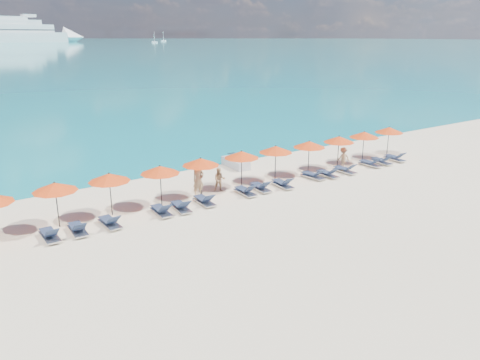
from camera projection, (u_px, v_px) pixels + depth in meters
ground at (273, 217)px, 23.61m from camera, size 1400.00×1400.00×0.00m
cruise_ship at (22, 33)px, 517.03m from camera, size 142.43×36.55×39.22m
sailboat_near at (155, 42)px, 499.27m from camera, size 6.14×2.05×11.26m
sailboat_far at (163, 40)px, 587.72m from camera, size 6.51×2.17×11.93m
jetski at (236, 162)px, 32.37m from camera, size 1.03×2.49×0.87m
beachgoer_a at (198, 180)px, 26.35m from camera, size 0.74×0.51×1.97m
beachgoer_b at (219, 180)px, 27.32m from camera, size 0.80×0.67×1.43m
beachgoer_c at (343, 158)px, 32.00m from camera, size 1.04×0.67×1.48m
umbrella_2 at (55, 187)px, 21.85m from camera, size 2.10×2.10×2.28m
umbrella_3 at (109, 177)px, 23.30m from camera, size 2.10×2.10×2.28m
umbrella_4 at (160, 170)px, 24.61m from camera, size 2.10×2.10×2.28m
umbrella_5 at (201, 162)px, 26.15m from camera, size 2.10×2.10×2.28m
umbrella_6 at (242, 155)px, 27.72m from camera, size 2.10×2.10×2.28m
umbrella_7 at (276, 149)px, 29.01m from camera, size 2.10×2.10×2.28m
umbrella_8 at (309, 144)px, 30.30m from camera, size 2.10×2.10×2.28m
umbrella_9 at (339, 139)px, 31.74m from camera, size 2.10×2.10×2.28m
umbrella_10 at (364, 135)px, 33.22m from camera, size 2.10×2.10×2.28m
umbrella_11 at (389, 130)px, 34.86m from camera, size 2.10×2.10×2.28m
lounger_3 at (50, 235)px, 20.99m from camera, size 0.66×1.71×0.66m
lounger_4 at (78, 229)px, 21.62m from camera, size 0.69×1.72×0.66m
lounger_5 at (110, 222)px, 22.40m from camera, size 0.71×1.73×0.66m
lounger_6 at (161, 210)px, 23.89m from camera, size 0.67×1.72×0.66m
lounger_7 at (181, 207)px, 24.42m from camera, size 0.75×1.74×0.66m
lounger_8 at (204, 200)px, 25.32m from camera, size 0.67×1.72×0.66m
lounger_9 at (245, 191)px, 26.85m from camera, size 0.68×1.72×0.66m
lounger_10 at (260, 187)px, 27.55m from camera, size 0.75×1.74×0.66m
lounger_11 at (283, 184)px, 28.16m from camera, size 0.76×1.74×0.66m
lounger_12 at (313, 175)px, 29.84m from camera, size 0.77×1.75×0.66m
lounger_13 at (328, 174)px, 30.20m from camera, size 0.65×1.71×0.66m
lounger_14 at (345, 170)px, 31.07m from camera, size 0.67×1.72×0.66m
lounger_15 at (371, 163)px, 32.63m from camera, size 0.65×1.71×0.66m
lounger_16 at (382, 161)px, 33.23m from camera, size 0.78×1.75×0.66m
lounger_17 at (395, 158)px, 34.06m from camera, size 0.77×1.75×0.66m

